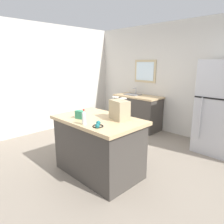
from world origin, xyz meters
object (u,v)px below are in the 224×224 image
Objects in this scene: shopping_bag at (119,110)px; small_box at (80,115)px; ear_defenders at (98,125)px; kitchen_island at (99,146)px; refrigerator at (220,108)px; bottle at (84,118)px.

small_box is at bearing -140.13° from shopping_bag.
shopping_bag reaches higher than ear_defenders.
kitchen_island is 2.50m from refrigerator.
shopping_bag is 0.49m from ear_defenders.
small_box is 0.61× the size of bottle.
shopping_bag reaches higher than small_box.
bottle is (-0.17, -0.54, -0.05)m from shopping_bag.
kitchen_island is 10.27× the size of small_box.
kitchen_island is at bearing 138.00° from ear_defenders.
shopping_bag is 0.57m from bottle.
refrigerator is 2.73m from small_box.
bottle is 0.23m from ear_defenders.
kitchen_island is 0.77× the size of refrigerator.
kitchen_island is at bearing -115.11° from refrigerator.
refrigerator is 8.17× the size of bottle.
shopping_bag reaches higher than bottle.
kitchen_island is at bearing 106.22° from bottle.
small_box is 0.34m from bottle.
refrigerator reaches higher than kitchen_island.
small_box is at bearing -117.06° from refrigerator.
small_box is at bearing 171.13° from ear_defenders.
small_box is (-0.46, -0.39, -0.09)m from shopping_bag.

